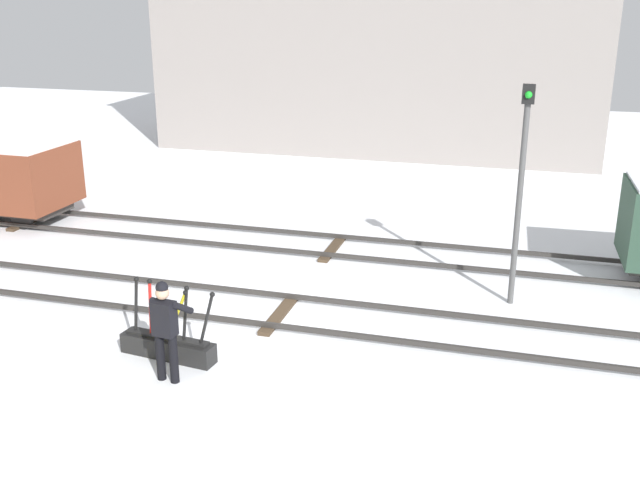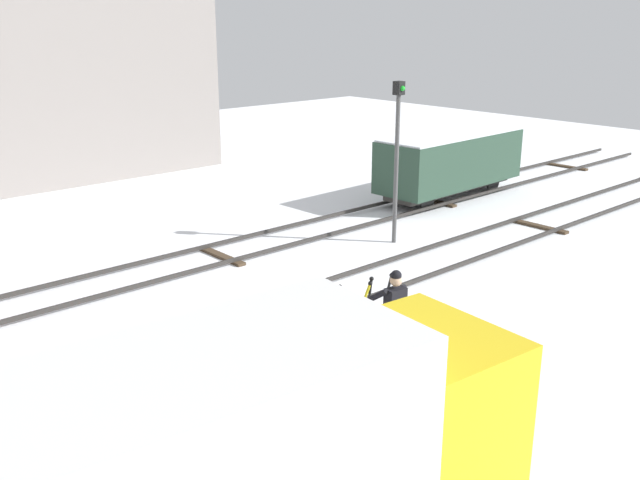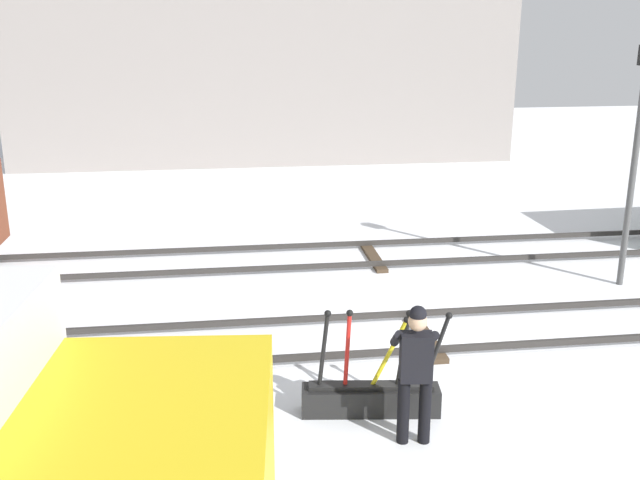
# 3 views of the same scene
# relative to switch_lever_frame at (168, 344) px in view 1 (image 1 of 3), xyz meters

# --- Properties ---
(ground_plane) EXTENTS (60.00, 60.00, 0.00)m
(ground_plane) POSITION_rel_switch_lever_frame_xyz_m (1.33, 2.21, -0.25)
(ground_plane) COLOR white
(track_main_line) EXTENTS (44.00, 1.94, 0.18)m
(track_main_line) POSITION_rel_switch_lever_frame_xyz_m (1.33, 2.21, -0.14)
(track_main_line) COLOR #2D2B28
(track_main_line) RESTS_ON ground_plane
(track_siding_near) EXTENTS (44.00, 1.94, 0.18)m
(track_siding_near) POSITION_rel_switch_lever_frame_xyz_m (1.33, 6.35, -0.14)
(track_siding_near) COLOR #2D2B28
(track_siding_near) RESTS_ON ground_plane
(switch_lever_frame) EXTENTS (1.92, 0.58, 1.45)m
(switch_lever_frame) POSITION_rel_switch_lever_frame_xyz_m (0.00, 0.00, 0.00)
(switch_lever_frame) COLOR black
(switch_lever_frame) RESTS_ON ground_plane
(rail_worker) EXTENTS (0.59, 0.67, 1.78)m
(rail_worker) POSITION_rel_switch_lever_frame_xyz_m (0.37, -0.73, 0.76)
(rail_worker) COLOR black
(rail_worker) RESTS_ON ground_plane
(signal_post) EXTENTS (0.24, 0.32, 4.51)m
(signal_post) POSITION_rel_switch_lever_frame_xyz_m (5.76, 4.15, 2.46)
(signal_post) COLOR #4C4C4C
(signal_post) RESTS_ON ground_plane
(apartment_building) EXTENTS (17.71, 7.06, 9.34)m
(apartment_building) POSITION_rel_switch_lever_frame_xyz_m (-0.23, 20.14, 4.42)
(apartment_building) COLOR gray
(apartment_building) RESTS_ON ground_plane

